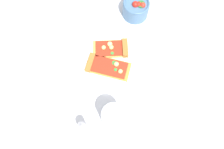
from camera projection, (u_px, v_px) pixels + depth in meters
The scene contains 7 objects.
ground_plane at pixel (102, 53), 0.84m from camera, with size 2.40×2.40×0.00m, color silver.
plate at pixel (111, 60), 0.82m from camera, with size 0.25×0.25×0.01m, color white.
pizza_slice_near at pixel (107, 66), 0.80m from camera, with size 0.18×0.14×0.02m.
pizza_slice_far at pixel (113, 48), 0.82m from camera, with size 0.14×0.10×0.03m.
salad_bowl at pixel (136, 8), 0.87m from camera, with size 0.10×0.10×0.08m.
soda_glass at pixel (114, 118), 0.70m from camera, with size 0.08×0.08×0.11m.
pepper_shaker at pixel (82, 128), 0.70m from camera, with size 0.03×0.03×0.08m.
Camera 1 is at (-0.06, -0.37, 0.76)m, focal length 34.95 mm.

